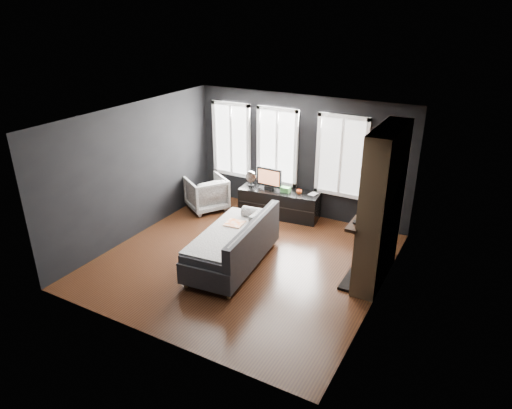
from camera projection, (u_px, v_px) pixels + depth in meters
The scene contains 18 objects.
floor at pixel (244, 260), 8.59m from camera, with size 5.00×5.00×0.00m, color black.
ceiling at pixel (242, 118), 7.51m from camera, with size 5.00×5.00×0.00m, color white.
wall_back at pixel (300, 156), 10.05m from camera, with size 5.00×0.02×2.70m, color black.
wall_left at pixel (136, 171), 9.16m from camera, with size 0.02×5.00×2.70m, color black.
wall_right at pixel (384, 224), 6.94m from camera, with size 0.02×5.00×2.70m, color black.
windows at pixel (282, 108), 9.81m from camera, with size 4.00×0.16×1.76m, color white, non-canonical shape.
fireplace at pixel (381, 207), 7.51m from camera, with size 0.70×1.62×2.70m, color #93724C, non-canonical shape.
sofa at pixel (232, 242), 8.27m from camera, with size 1.10×2.20×0.95m, color black, non-canonical shape.
stripe_pillow at pixel (255, 222), 8.51m from camera, with size 0.09×0.37×0.37m, color gray.
armchair at pixel (206, 192), 10.59m from camera, with size 0.84×0.78×0.86m, color silver.
media_console at pixel (279, 203), 10.28m from camera, with size 1.79×0.56×0.62m, color black, non-canonical shape.
monitor at pixel (269, 177), 10.15m from camera, with size 0.62×0.13×0.55m, color black, non-canonical shape.
desk_fan at pixel (251, 178), 10.34m from camera, with size 0.26×0.26×0.37m, color gray, non-canonical shape.
mug at pixel (299, 191), 9.96m from camera, with size 0.12×0.10×0.12m, color #C85020.
book at pixel (310, 189), 9.95m from camera, with size 0.16×0.02×0.22m, color tan.
storage_box at pixel (285, 190), 10.06m from camera, with size 0.21×0.13×0.11m, color #3A7D38.
mantel_vase at pixel (374, 196), 7.99m from camera, with size 0.20×0.21×0.20m, color gold.
mantel_clock at pixel (356, 222), 7.22m from camera, with size 0.11×0.11×0.04m, color black.
Camera 1 is at (3.80, -6.41, 4.41)m, focal length 32.00 mm.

